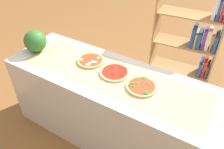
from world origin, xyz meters
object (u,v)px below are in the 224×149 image
(pizza_pepperoni_1, at_px, (115,72))
(watermelon, at_px, (35,41))
(pizza_spinach_2, at_px, (142,87))
(bookshelf, at_px, (193,50))
(pizza_mozzarella_0, at_px, (91,61))

(pizza_pepperoni_1, relative_size, watermelon, 1.22)
(pizza_spinach_2, height_order, watermelon, watermelon)
(watermelon, bearing_deg, pizza_pepperoni_1, 5.55)
(pizza_spinach_2, xyz_separation_m, bookshelf, (0.18, 1.19, -0.17))
(pizza_pepperoni_1, distance_m, watermelon, 0.99)
(watermelon, relative_size, bookshelf, 0.16)
(watermelon, height_order, bookshelf, bookshelf)
(pizza_mozzarella_0, height_order, pizza_pepperoni_1, pizza_mozzarella_0)
(pizza_mozzarella_0, height_order, pizza_spinach_2, same)
(pizza_mozzarella_0, xyz_separation_m, bookshelf, (0.83, 1.09, -0.17))
(bookshelf, bearing_deg, pizza_mozzarella_0, -127.47)
(pizza_mozzarella_0, xyz_separation_m, pizza_pepperoni_1, (0.33, -0.04, -0.00))
(pizza_spinach_2, distance_m, watermelon, 1.31)
(pizza_spinach_2, height_order, bookshelf, bookshelf)
(pizza_pepperoni_1, relative_size, bookshelf, 0.19)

